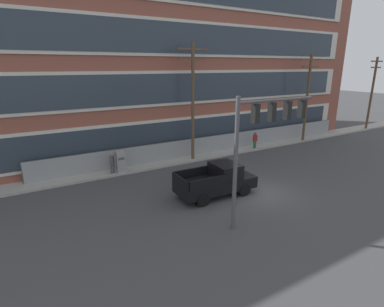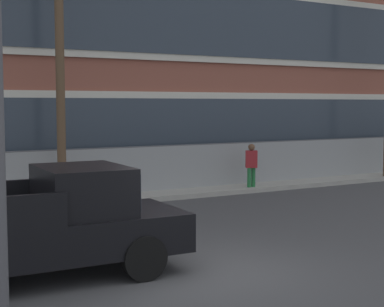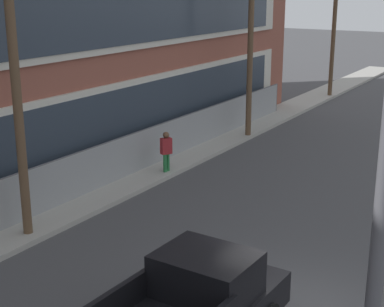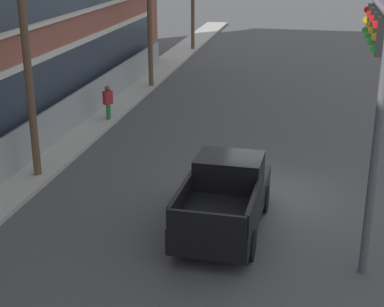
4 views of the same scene
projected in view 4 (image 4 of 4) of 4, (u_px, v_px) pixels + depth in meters
The scene contains 7 objects.
ground_plane at pixel (268, 195), 18.89m from camera, with size 160.00×160.00×0.00m, color #424244.
sidewalk_building_side at pixel (28, 173), 20.46m from camera, with size 80.00×1.94×0.16m, color #9E9B93.
chain_link_fence at pixel (55, 126), 23.07m from camera, with size 31.73×0.06×1.69m.
traffic_signal_mast at pixel (377, 67), 14.38m from camera, with size 4.89×0.43×6.47m.
pickup_truck_black at pixel (225, 198), 16.46m from camera, with size 5.06×2.24×1.96m.
utility_pole_near_corner at pixel (23, 24), 18.45m from camera, with size 2.74×0.26×9.46m.
pedestrian_by_fence at pixel (108, 101), 26.10m from camera, with size 0.47×0.41×1.69m.
Camera 4 is at (-17.41, -1.16, 7.75)m, focal length 55.00 mm.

